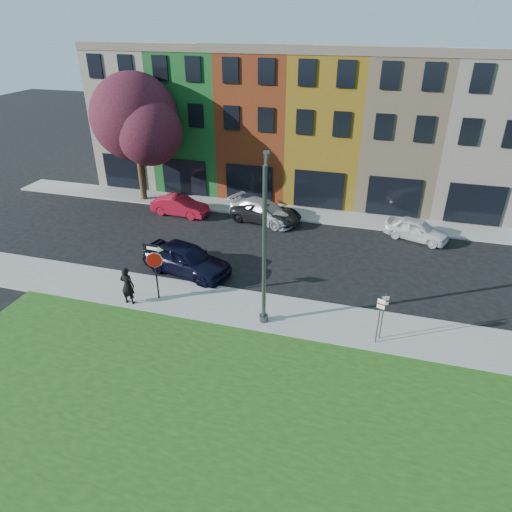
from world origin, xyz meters
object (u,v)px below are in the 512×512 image
(man, at_px, (127,286))
(street_lamp, at_px, (264,247))
(sedan_near, at_px, (187,259))
(stop_sign, at_px, (154,261))

(man, xyz_separation_m, street_lamp, (6.41, 0.58, 2.64))
(sedan_near, xyz_separation_m, street_lamp, (5.00, -2.97, 2.87))
(man, height_order, street_lamp, street_lamp)
(stop_sign, distance_m, sedan_near, 3.11)
(stop_sign, distance_m, man, 1.74)
(sedan_near, relative_size, street_lamp, 0.74)
(stop_sign, xyz_separation_m, street_lamp, (5.29, -0.17, 1.55))
(man, relative_size, street_lamp, 0.27)
(stop_sign, xyz_separation_m, sedan_near, (0.29, 2.80, -1.32))
(sedan_near, distance_m, street_lamp, 6.49)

